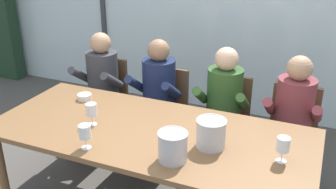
% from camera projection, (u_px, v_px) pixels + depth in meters
% --- Properties ---
extents(ground, '(14.00, 14.00, 0.00)m').
position_uv_depth(ground, '(193.00, 153.00, 4.05)').
color(ground, '#4C4742').
extents(window_glass_panel, '(7.63, 0.03, 2.60)m').
position_uv_depth(window_glass_panel, '(230.00, 8.00, 4.53)').
color(window_glass_panel, silver).
rests_on(window_glass_panel, ground).
extents(hillside_vineyard, '(13.63, 2.40, 1.41)m').
position_uv_depth(hillside_vineyard, '(281.00, 0.00, 8.52)').
color(hillside_vineyard, '#386633').
rests_on(hillside_vineyard, ground).
extents(dining_table, '(2.43, 1.05, 0.77)m').
position_uv_depth(dining_table, '(150.00, 138.00, 2.93)').
color(dining_table, brown).
rests_on(dining_table, ground).
extents(chair_near_curtain, '(0.47, 0.47, 0.90)m').
position_uv_depth(chair_near_curtain, '(106.00, 93.00, 4.17)').
color(chair_near_curtain, brown).
rests_on(chair_near_curtain, ground).
extents(chair_left_of_center, '(0.45, 0.45, 0.90)m').
position_uv_depth(chair_left_of_center, '(164.00, 106.00, 3.87)').
color(chair_left_of_center, brown).
rests_on(chair_left_of_center, ground).
extents(chair_center, '(0.46, 0.46, 0.90)m').
position_uv_depth(chair_center, '(226.00, 116.00, 3.67)').
color(chair_center, brown).
rests_on(chair_center, ground).
extents(chair_right_of_center, '(0.44, 0.44, 0.90)m').
position_uv_depth(chair_right_of_center, '(292.00, 128.00, 3.45)').
color(chair_right_of_center, brown).
rests_on(chair_right_of_center, ground).
extents(person_charcoal_jacket, '(0.47, 0.62, 1.21)m').
position_uv_depth(person_charcoal_jacket, '(99.00, 84.00, 3.95)').
color(person_charcoal_jacket, '#38383D').
rests_on(person_charcoal_jacket, ground).
extents(person_navy_polo, '(0.47, 0.62, 1.21)m').
position_uv_depth(person_navy_polo, '(155.00, 94.00, 3.72)').
color(person_navy_polo, '#192347').
rests_on(person_navy_polo, ground).
extents(person_olive_shirt, '(0.47, 0.62, 1.21)m').
position_uv_depth(person_olive_shirt, '(222.00, 105.00, 3.48)').
color(person_olive_shirt, '#2D5123').
rests_on(person_olive_shirt, ground).
extents(person_maroon_top, '(0.46, 0.61, 1.21)m').
position_uv_depth(person_maroon_top, '(292.00, 117.00, 3.26)').
color(person_maroon_top, brown).
rests_on(person_maroon_top, ground).
extents(ice_bucket_primary, '(0.21, 0.21, 0.21)m').
position_uv_depth(ice_bucket_primary, '(211.00, 133.00, 2.64)').
color(ice_bucket_primary, '#B7B7BC').
rests_on(ice_bucket_primary, dining_table).
extents(ice_bucket_secondary, '(0.20, 0.20, 0.20)m').
position_uv_depth(ice_bucket_secondary, '(173.00, 146.00, 2.49)').
color(ice_bucket_secondary, '#B7B7BC').
rests_on(ice_bucket_secondary, dining_table).
extents(tasting_bowl, '(0.12, 0.12, 0.05)m').
position_uv_depth(tasting_bowl, '(85.00, 97.00, 3.40)').
color(tasting_bowl, silver).
rests_on(tasting_bowl, dining_table).
extents(wine_glass_by_left_taster, '(0.08, 0.08, 0.17)m').
position_uv_depth(wine_glass_by_left_taster, '(283.00, 146.00, 2.46)').
color(wine_glass_by_left_taster, silver).
rests_on(wine_glass_by_left_taster, dining_table).
extents(wine_glass_near_bucket, '(0.08, 0.08, 0.17)m').
position_uv_depth(wine_glass_near_bucket, '(85.00, 133.00, 2.62)').
color(wine_glass_near_bucket, silver).
rests_on(wine_glass_near_bucket, dining_table).
extents(wine_glass_center_pour, '(0.08, 0.08, 0.17)m').
position_uv_depth(wine_glass_center_pour, '(91.00, 111.00, 2.93)').
color(wine_glass_center_pour, silver).
rests_on(wine_glass_center_pour, dining_table).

